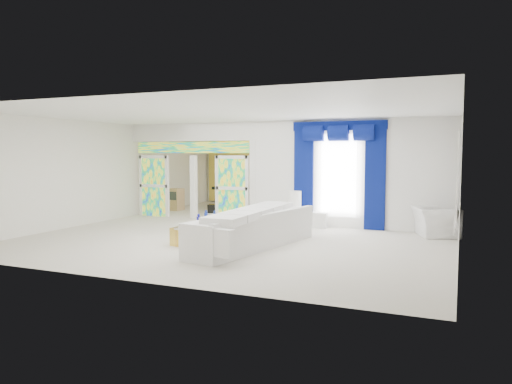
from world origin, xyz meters
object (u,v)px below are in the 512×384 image
at_px(grand_piano, 240,196).
at_px(coffee_table, 206,233).
at_px(white_sofa, 254,231).
at_px(armchair, 435,222).
at_px(console_table, 305,219).

bearing_deg(grand_piano, coffee_table, -89.65).
distance_m(white_sofa, coffee_table, 1.39).
xyz_separation_m(armchair, grand_piano, (-7.09, 3.75, 0.10)).
relative_size(console_table, grand_piano, 0.70).
bearing_deg(coffee_table, armchair, 29.79).
bearing_deg(armchair, grand_piano, 43.12).
relative_size(white_sofa, grand_piano, 2.13).
height_order(coffee_table, armchair, armchair).
distance_m(white_sofa, armchair, 4.77).
bearing_deg(coffee_table, console_table, 64.27).
relative_size(coffee_table, grand_piano, 1.00).
height_order(console_table, grand_piano, grand_piano).
xyz_separation_m(white_sofa, grand_piano, (-3.50, 6.88, 0.09)).
xyz_separation_m(white_sofa, coffee_table, (-1.35, 0.30, -0.17)).
bearing_deg(grand_piano, armchair, -45.61).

